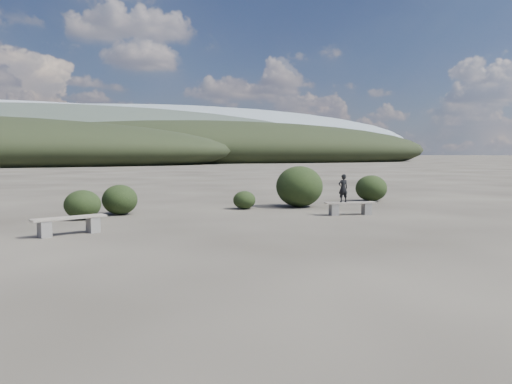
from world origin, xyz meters
name	(u,v)px	position (x,y,z in m)	size (l,w,h in m)	color
ground	(318,262)	(0.00, 0.00, 0.00)	(1200.00, 1200.00, 0.00)	#2D2923
bench_left	(69,224)	(-4.34, 5.24, 0.28)	(1.90, 0.94, 0.47)	slate
bench_right	(350,207)	(4.67, 6.06, 0.27)	(1.81, 0.71, 0.44)	slate
seated_person	(343,188)	(4.41, 6.11, 0.92)	(0.35, 0.23, 0.95)	black
shrub_a	(83,205)	(-3.84, 8.35, 0.47)	(1.15, 1.15, 0.94)	black
shrub_b	(120,200)	(-2.58, 9.18, 0.51)	(1.20, 1.20, 1.03)	black
shrub_c	(244,200)	(1.99, 9.17, 0.34)	(0.85, 0.85, 0.68)	black
shrub_d	(299,186)	(4.26, 9.05, 0.80)	(1.84, 1.84, 1.61)	black
shrub_e	(371,188)	(8.27, 9.94, 0.57)	(1.37, 1.37, 1.15)	black
mountain_ridges	(46,140)	(-7.48, 339.06, 10.84)	(500.00, 400.00, 56.00)	black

